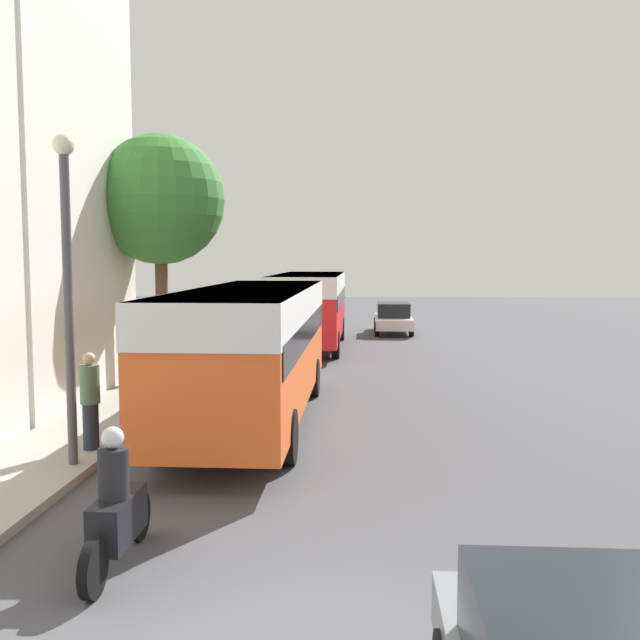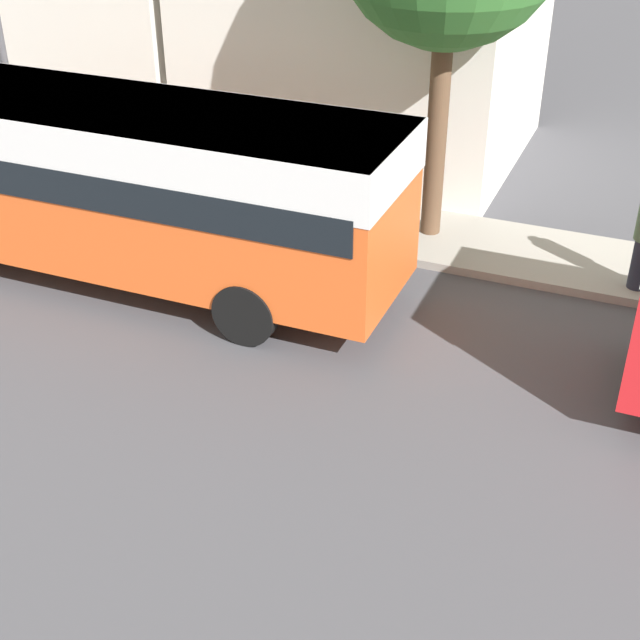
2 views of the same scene
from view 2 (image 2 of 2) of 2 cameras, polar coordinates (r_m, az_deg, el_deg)
The scene contains 2 objects.
bus_lead at distance 15.06m, azimuth -13.93°, elevation 9.61°, with size 2.56×10.17×3.01m.
pedestrian_walking_away at distance 18.93m, azimuth -16.46°, elevation 10.82°, with size 0.36×0.36×1.81m.
Camera 2 is at (9.40, 18.15, 7.25)m, focal length 50.00 mm.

